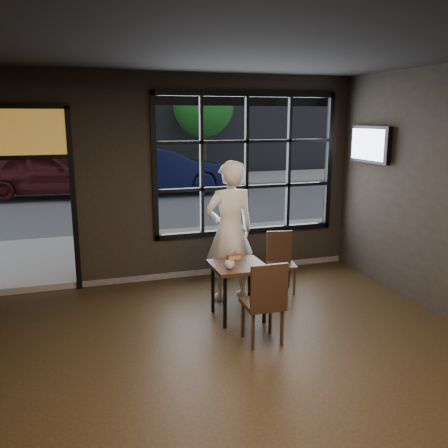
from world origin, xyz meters
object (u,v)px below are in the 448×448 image
object	(u,v)px
chair_near	(262,301)
man	(230,231)
cafe_table	(238,291)
navy_car	(161,170)

from	to	relation	value
chair_near	man	world-z (taller)	man
man	chair_near	bearing A→B (deg)	82.83
cafe_table	navy_car	size ratio (longest dim) A/B	0.16
cafe_table	navy_car	distance (m)	10.15
chair_near	man	bearing A→B (deg)	-91.82
man	navy_car	bearing A→B (deg)	-98.99
cafe_table	chair_near	world-z (taller)	chair_near
man	navy_car	world-z (taller)	man
chair_near	navy_car	size ratio (longest dim) A/B	0.22
cafe_table	chair_near	bearing A→B (deg)	-86.91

